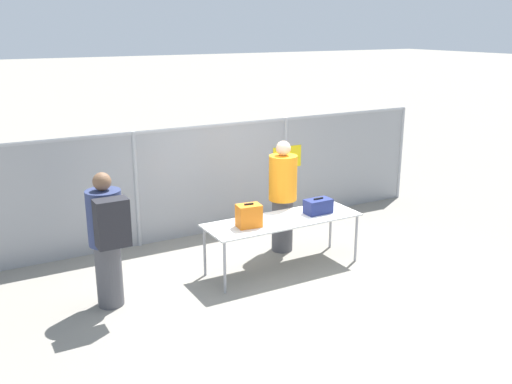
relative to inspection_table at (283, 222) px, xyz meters
The scene contains 8 objects.
ground_plane 0.75m from the inspection_table, 159.50° to the right, with size 120.00×120.00×0.00m, color gray.
fence_section 1.96m from the inspection_table, 94.58° to the left, with size 8.52×0.07×1.90m.
inspection_table is the anchor object (origin of this frame).
suitcase_orange 0.63m from the inspection_table, behind, with size 0.36×0.27×0.35m.
suitcase_navy 0.63m from the inspection_table, ahead, with size 0.41×0.24×0.24m.
traveler_hooded 2.57m from the inspection_table, behind, with size 0.44×0.68×1.78m.
security_worker_near 0.75m from the inspection_table, 58.64° to the left, with size 0.44×0.44×1.79m.
utility_trailer 5.02m from the inspection_table, 70.53° to the left, with size 4.16×2.27×0.74m.
Camera 1 is at (-4.02, -6.61, 3.50)m, focal length 40.00 mm.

